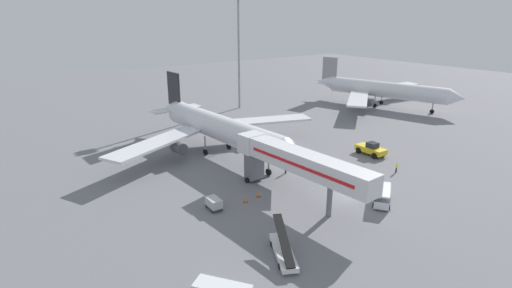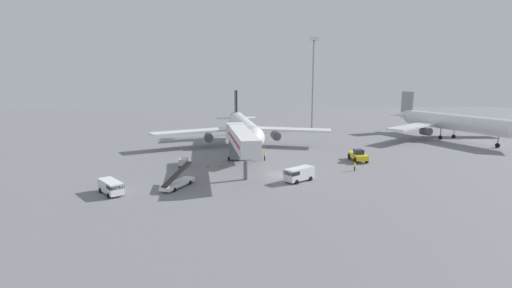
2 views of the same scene
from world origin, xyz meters
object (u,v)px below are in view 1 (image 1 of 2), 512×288
jet_bridge (293,161)px  safety_cone_alpha (246,200)px  airplane_background (381,89)px  apron_light_mast (239,33)px  airplane_at_gate (218,127)px  ground_crew_worker_foreground (286,168)px  pushback_tug (371,149)px  service_van_far_center (382,196)px  ground_crew_worker_midground (396,167)px  belt_loader_truck (283,250)px  baggage_cart_far_left (214,203)px  safety_cone_bravo (258,194)px

jet_bridge → safety_cone_alpha: size_ratio=31.27×
airplane_background → apron_light_mast: (-32.65, 21.11, 14.91)m
airplane_at_gate → ground_crew_worker_foreground: 15.91m
jet_bridge → pushback_tug: (23.48, 5.45, -4.51)m
pushback_tug → ground_crew_worker_foreground: bearing=173.3°
jet_bridge → safety_cone_alpha: 8.41m
service_van_far_center → apron_light_mast: (16.35, 59.69, 18.38)m
ground_crew_worker_midground → airplane_at_gate: bearing=126.2°
airplane_at_gate → service_van_far_center: airplane_at_gate is taller
ground_crew_worker_foreground → pushback_tug: bearing=-6.7°
belt_loader_truck → baggage_cart_far_left: bearing=92.2°
jet_bridge → safety_cone_bravo: (-3.50, 3.19, -5.25)m
jet_bridge → airplane_background: 65.18m
pushback_tug → safety_cone_alpha: 29.54m
pushback_tug → safety_cone_alpha: (-29.41, -2.64, -0.74)m
pushback_tug → belt_loader_truck: 36.87m
jet_bridge → baggage_cart_far_left: size_ratio=9.43×
baggage_cart_far_left → ground_crew_worker_midground: (30.43, -6.13, 0.04)m
airplane_at_gate → jet_bridge: (-1.58, -22.62, 0.75)m
ground_crew_worker_foreground → safety_cone_bravo: size_ratio=2.43×
airplane_at_gate → safety_cone_alpha: (-7.52, -19.80, -4.50)m
belt_loader_truck → ground_crew_worker_foreground: bearing=49.7°
baggage_cart_far_left → apron_light_mast: 62.41m
belt_loader_truck → airplane_background: size_ratio=0.17×
airplane_at_gate → belt_loader_truck: bearing=-109.4°
belt_loader_truck → safety_cone_alpha: size_ratio=9.31×
belt_loader_truck → airplane_background: (67.67, 40.36, 3.94)m
belt_loader_truck → apron_light_mast: 73.22m
jet_bridge → ground_crew_worker_midground: size_ratio=14.01×
ground_crew_worker_foreground → safety_cone_bravo: bearing=-152.9°
ground_crew_worker_midground → ground_crew_worker_foreground: bearing=145.7°
pushback_tug → airplane_background: (34.26, 24.77, 3.60)m
baggage_cart_far_left → ground_crew_worker_foreground: (15.58, 4.01, 0.14)m
jet_bridge → ground_crew_worker_foreground: size_ratio=12.55×
airplane_at_gate → jet_bridge: size_ratio=1.85×
belt_loader_truck → baggage_cart_far_left: 13.76m
belt_loader_truck → ground_crew_worker_foreground: size_ratio=3.74×
pushback_tug → apron_light_mast: bearing=88.0°
ground_crew_worker_foreground → safety_cone_alpha: bearing=-156.6°
service_van_far_center → pushback_tug: bearing=43.2°
safety_cone_bravo → ground_crew_worker_midground: bearing=-13.7°
baggage_cart_far_left → ground_crew_worker_foreground: ground_crew_worker_foreground is taller
airplane_at_gate → ground_crew_worker_foreground: airplane_at_gate is taller
pushback_tug → baggage_cart_far_left: pushback_tug is taller
belt_loader_truck → baggage_cart_far_left: (-0.53, 13.75, 0.08)m
airplane_at_gate → belt_loader_truck: airplane_at_gate is taller
baggage_cart_far_left → jet_bridge: bearing=-19.0°
ground_crew_worker_midground → airplane_background: size_ratio=0.04×
airplane_background → apron_light_mast: size_ratio=1.43×
airplane_background → safety_cone_alpha: bearing=-156.7°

